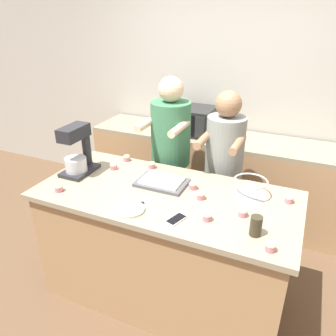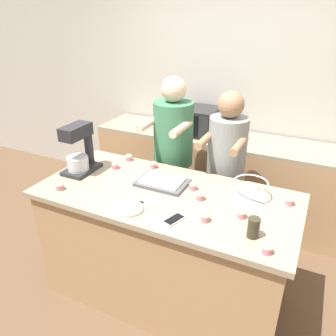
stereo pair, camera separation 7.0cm
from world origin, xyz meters
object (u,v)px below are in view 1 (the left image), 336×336
object	(u,v)px
drinking_glass	(256,226)
cupcake_7	(271,246)
cupcake_5	(152,165)
stand_mixer	(77,153)
cupcake_3	(59,188)
microwave_oven	(190,120)
cupcake_1	(127,158)
cupcake_4	(207,216)
cupcake_2	(243,212)
cupcake_8	(114,166)
baking_tray	(162,182)
mixing_bowl	(250,187)
cupcake_0	(201,195)
cupcake_9	(193,185)
person_left	(170,162)
cell_phone	(176,219)
small_plate	(130,209)
cupcake_6	(289,199)
knife	(147,202)
person_right	(223,175)

from	to	relation	value
drinking_glass	cupcake_7	distance (m)	0.15
drinking_glass	cupcake_5	bearing A→B (deg)	149.50
stand_mixer	cupcake_3	distance (m)	0.35
microwave_oven	cupcake_7	xyz separation A→B (m)	(1.11, -1.69, -0.09)
cupcake_1	cupcake_4	size ratio (longest dim) A/B	1.00
cupcake_2	cupcake_8	size ratio (longest dim) A/B	1.00
baking_tray	cupcake_7	world-z (taller)	cupcake_7
cupcake_1	cupcake_4	bearing A→B (deg)	-32.05
mixing_bowl	cupcake_0	bearing A→B (deg)	-148.69
cupcake_3	cupcake_9	world-z (taller)	same
baking_tray	cupcake_8	world-z (taller)	cupcake_8
person_left	cell_phone	xyz separation A→B (m)	(0.46, -0.96, 0.10)
drinking_glass	cupcake_8	world-z (taller)	drinking_glass
cupcake_2	drinking_glass	bearing A→B (deg)	-56.75
stand_mixer	baking_tray	world-z (taller)	stand_mixer
cupcake_4	cupcake_5	size ratio (longest dim) A/B	1.00
cupcake_5	stand_mixer	bearing A→B (deg)	-148.03
cupcake_7	cupcake_8	size ratio (longest dim) A/B	1.00
cell_phone	cupcake_8	xyz separation A→B (m)	(-0.75, 0.46, 0.02)
baking_tray	drinking_glass	size ratio (longest dim) A/B	3.01
person_left	cupcake_4	bearing A→B (deg)	-54.23
small_plate	cupcake_8	distance (m)	0.65
cupcake_8	cupcake_7	bearing A→B (deg)	-21.36
baking_tray	cupcake_2	bearing A→B (deg)	-15.21
small_plate	cupcake_3	bearing A→B (deg)	178.79
cupcake_6	knife	bearing A→B (deg)	-155.76
cupcake_3	cupcake_6	distance (m)	1.62
stand_mixer	cupcake_3	world-z (taller)	stand_mixer
small_plate	person_right	bearing A→B (deg)	69.82
cupcake_8	cell_phone	bearing A→B (deg)	-31.63
cupcake_4	cupcake_7	distance (m)	0.43
baking_tray	cupcake_5	world-z (taller)	cupcake_5
knife	cupcake_3	size ratio (longest dim) A/B	3.21
cell_phone	cupcake_2	world-z (taller)	cupcake_2
cupcake_6	mixing_bowl	bearing A→B (deg)	-176.24
mixing_bowl	cupcake_8	size ratio (longest dim) A/B	4.02
drinking_glass	cupcake_2	size ratio (longest dim) A/B	2.08
person_right	cupcake_1	xyz separation A→B (m)	(-0.78, -0.31, 0.15)
cupcake_4	cupcake_9	size ratio (longest dim) A/B	1.00
knife	cupcake_3	bearing A→B (deg)	-169.72
cupcake_2	cell_phone	bearing A→B (deg)	-149.74
cupcake_6	cupcake_8	world-z (taller)	same
cupcake_9	cupcake_8	bearing A→B (deg)	176.36
baking_tray	cupcake_5	size ratio (longest dim) A/B	6.25
knife	cupcake_7	world-z (taller)	cupcake_7
person_left	cupcake_7	xyz separation A→B (m)	(1.04, -1.02, 0.12)
cupcake_6	stand_mixer	bearing A→B (deg)	-172.75
cupcake_5	small_plate	bearing A→B (deg)	-76.04
person_right	cupcake_3	distance (m)	1.37
cupcake_0	cupcake_4	world-z (taller)	same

